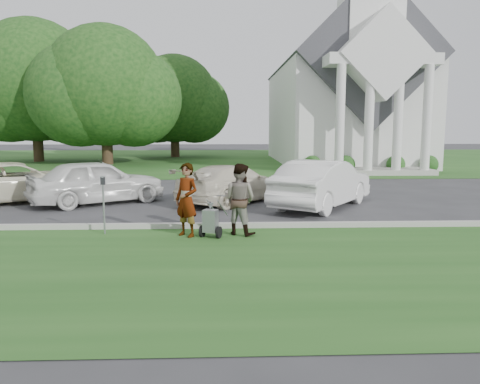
{
  "coord_description": "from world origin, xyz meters",
  "views": [
    {
      "loc": [
        0.23,
        -11.67,
        2.7
      ],
      "look_at": [
        0.66,
        0.0,
        1.06
      ],
      "focal_mm": 35.0,
      "sensor_mm": 36.0,
      "label": 1
    }
  ],
  "objects": [
    {
      "name": "car_b",
      "position": [
        -4.17,
        4.74,
        0.78
      ],
      "size": [
        4.87,
        4.05,
        1.57
      ],
      "primitive_type": "imported",
      "rotation": [
        0.0,
        0.0,
        2.14
      ],
      "color": "white",
      "rests_on": "ground"
    },
    {
      "name": "car_d",
      "position": [
        3.56,
        3.75,
        0.8
      ],
      "size": [
        4.18,
        4.92,
        1.59
      ],
      "primitive_type": "imported",
      "rotation": [
        0.0,
        0.0,
        2.52
      ],
      "color": "white",
      "rests_on": "ground"
    },
    {
      "name": "parking_meter_near",
      "position": [
        -2.75,
        -0.04,
        0.93
      ],
      "size": [
        0.11,
        0.1,
        1.47
      ],
      "color": "gray",
      "rests_on": "ground"
    },
    {
      "name": "tree_left",
      "position": [
        -8.01,
        21.99,
        5.11
      ],
      "size": [
        10.63,
        8.4,
        9.71
      ],
      "color": "#332316",
      "rests_on": "ground"
    },
    {
      "name": "striping_cart",
      "position": [
        -0.08,
        -0.49,
        0.4
      ],
      "size": [
        0.74,
        1.08,
        0.93
      ],
      "rotation": [
        0.0,
        0.0,
        -0.36
      ],
      "color": "black",
      "rests_on": "ground"
    },
    {
      "name": "person_left",
      "position": [
        -0.66,
        -0.36,
        0.9
      ],
      "size": [
        0.78,
        0.75,
        1.81
      ],
      "primitive_type": "imported",
      "rotation": [
        0.0,
        0.0,
        -0.67
      ],
      "color": "#999999",
      "rests_on": "ground"
    },
    {
      "name": "person_right",
      "position": [
        0.64,
        -0.2,
        0.89
      ],
      "size": [
        1.09,
        1.03,
        1.78
      ],
      "primitive_type": "imported",
      "rotation": [
        0.0,
        0.0,
        2.59
      ],
      "color": "#999999",
      "rests_on": "ground"
    },
    {
      "name": "church_lawn",
      "position": [
        0.0,
        27.0,
        0.01
      ],
      "size": [
        80.0,
        30.0,
        0.01
      ],
      "primitive_type": "cube",
      "color": "#204C1A",
      "rests_on": "ground"
    },
    {
      "name": "tree_far",
      "position": [
        -14.01,
        24.99,
        5.69
      ],
      "size": [
        11.64,
        9.2,
        10.73
      ],
      "color": "#332316",
      "rests_on": "ground"
    },
    {
      "name": "tree_back",
      "position": [
        -4.01,
        29.99,
        4.73
      ],
      "size": [
        9.61,
        7.6,
        8.89
      ],
      "color": "#332316",
      "rests_on": "ground"
    },
    {
      "name": "car_c",
      "position": [
        0.56,
        4.86,
        0.67
      ],
      "size": [
        4.46,
        4.75,
        1.35
      ],
      "primitive_type": "imported",
      "rotation": [
        0.0,
        0.0,
        2.43
      ],
      "color": "beige",
      "rests_on": "ground"
    },
    {
      "name": "car_a",
      "position": [
        -7.18,
        5.38,
        0.71
      ],
      "size": [
        5.6,
        4.8,
        1.43
      ],
      "primitive_type": "imported",
      "rotation": [
        0.0,
        0.0,
        2.15
      ],
      "color": "#F0EBCB",
      "rests_on": "ground"
    },
    {
      "name": "grass_strip",
      "position": [
        0.0,
        -3.0,
        0.01
      ],
      "size": [
        80.0,
        7.0,
        0.01
      ],
      "primitive_type": "cube",
      "color": "#204C1A",
      "rests_on": "ground"
    },
    {
      "name": "curb",
      "position": [
        0.0,
        0.55,
        0.07
      ],
      "size": [
        80.0,
        0.18,
        0.15
      ],
      "primitive_type": "cube",
      "color": "#9E9E93",
      "rests_on": "ground"
    },
    {
      "name": "ground",
      "position": [
        0.0,
        0.0,
        0.0
      ],
      "size": [
        120.0,
        120.0,
        0.0
      ],
      "primitive_type": "plane",
      "color": "#333335",
      "rests_on": "ground"
    },
    {
      "name": "church",
      "position": [
        9.0,
        23.11,
        5.94
      ],
      "size": [
        9.19,
        19.0,
        24.1
      ],
      "color": "white",
      "rests_on": "ground"
    }
  ]
}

